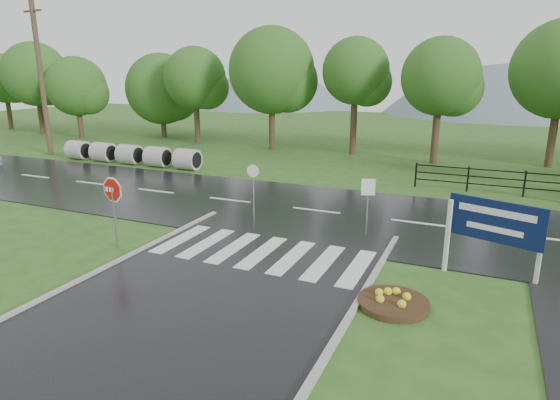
% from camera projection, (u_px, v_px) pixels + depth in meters
% --- Properties ---
extents(ground, '(120.00, 120.00, 0.00)m').
position_uv_depth(ground, '(160.00, 334.00, 10.03)').
color(ground, '#305C1E').
rests_on(ground, ground).
extents(main_road, '(90.00, 8.00, 0.04)m').
position_uv_depth(main_road, '(316.00, 212.00, 18.85)').
color(main_road, black).
rests_on(main_road, ground).
extents(crosswalk, '(6.50, 2.80, 0.02)m').
position_uv_depth(crosswalk, '(262.00, 252.00, 14.42)').
color(crosswalk, silver).
rests_on(crosswalk, ground).
extents(fence_west, '(9.58, 0.08, 1.20)m').
position_uv_depth(fence_west, '(525.00, 181.00, 20.93)').
color(fence_west, black).
rests_on(fence_west, ground).
extents(hills, '(102.00, 48.00, 48.00)m').
position_uv_depth(hills, '(459.00, 217.00, 70.10)').
color(hills, slate).
rests_on(hills, ground).
extents(treeline, '(83.20, 5.20, 10.00)m').
position_uv_depth(treeline, '(402.00, 158.00, 30.81)').
color(treeline, '#285B1C').
rests_on(treeline, ground).
extents(culvert_pipes, '(9.70, 1.20, 1.20)m').
position_uv_depth(culvert_pipes, '(130.00, 154.00, 28.52)').
color(culvert_pipes, '#9E9B93').
rests_on(culvert_pipes, ground).
extents(stop_sign, '(1.09, 0.15, 2.45)m').
position_uv_depth(stop_sign, '(113.00, 195.00, 14.53)').
color(stop_sign, '#939399').
rests_on(stop_sign, ground).
extents(estate_billboard, '(2.42, 0.87, 2.18)m').
position_uv_depth(estate_billboard, '(495.00, 225.00, 12.39)').
color(estate_billboard, silver).
rests_on(estate_billboard, ground).
extents(flower_bed, '(1.69, 1.69, 0.34)m').
position_uv_depth(flower_bed, '(393.00, 302.00, 11.17)').
color(flower_bed, '#332111').
rests_on(flower_bed, ground).
extents(reg_sign_small, '(0.44, 0.16, 2.04)m').
position_uv_depth(reg_sign_small, '(368.00, 196.00, 15.52)').
color(reg_sign_small, '#939399').
rests_on(reg_sign_small, ground).
extents(reg_sign_round, '(0.49, 0.07, 2.08)m').
position_uv_depth(reg_sign_round, '(253.00, 184.00, 17.73)').
color(reg_sign_round, '#939399').
rests_on(reg_sign_round, ground).
extents(utility_pole_west, '(1.77, 0.33, 9.97)m').
position_uv_depth(utility_pole_west, '(41.00, 78.00, 30.65)').
color(utility_pole_west, '#473523').
rests_on(utility_pole_west, ground).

